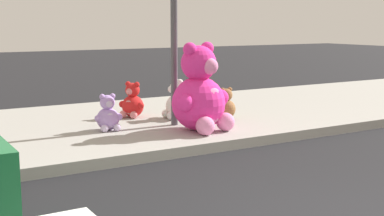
{
  "coord_description": "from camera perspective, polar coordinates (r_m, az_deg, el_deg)",
  "views": [
    {
      "loc": [
        -3.07,
        -2.97,
        1.8
      ],
      "look_at": [
        0.85,
        3.6,
        0.55
      ],
      "focal_mm": 49.54,
      "sensor_mm": 36.0,
      "label": 1
    }
  ],
  "objects": [
    {
      "name": "sidewalk",
      "position": [
        8.9,
        -10.05,
        -2.05
      ],
      "size": [
        28.0,
        4.4,
        0.15
      ],
      "primitive_type": "cube",
      "color": "#9E9B93",
      "rests_on": "ground_plane"
    },
    {
      "name": "sign_pole",
      "position": [
        8.42,
        -1.95,
        9.59
      ],
      "size": [
        0.56,
        0.11,
        3.2
      ],
      "color": "#4C4C51",
      "rests_on": "sidewalk"
    },
    {
      "name": "plush_pink_large",
      "position": [
        8.05,
        0.92,
        1.35
      ],
      "size": [
        1.02,
        0.95,
        1.35
      ],
      "color": "#F22D93",
      "rests_on": "sidewalk"
    },
    {
      "name": "plush_white",
      "position": [
        9.12,
        -1.65,
        0.6
      ],
      "size": [
        0.47,
        0.53,
        0.69
      ],
      "color": "white",
      "rests_on": "sidewalk"
    },
    {
      "name": "plush_brown",
      "position": [
        9.13,
        3.63,
        0.22
      ],
      "size": [
        0.42,
        0.37,
        0.54
      ],
      "color": "olive",
      "rests_on": "sidewalk"
    },
    {
      "name": "plush_lime",
      "position": [
        9.43,
        1.45,
        0.6
      ],
      "size": [
        0.44,
        0.38,
        0.57
      ],
      "color": "#8CD133",
      "rests_on": "sidewalk"
    },
    {
      "name": "plush_red",
      "position": [
        9.29,
        -6.46,
        0.54
      ],
      "size": [
        0.45,
        0.44,
        0.62
      ],
      "color": "red",
      "rests_on": "sidewalk"
    },
    {
      "name": "plush_lavender",
      "position": [
        8.21,
        -9.02,
        -0.83
      ],
      "size": [
        0.44,
        0.39,
        0.57
      ],
      "color": "#B28CD8",
      "rests_on": "sidewalk"
    }
  ]
}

